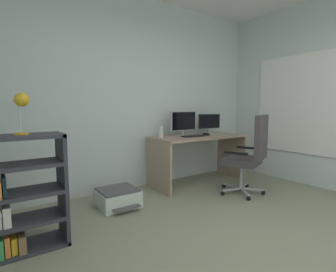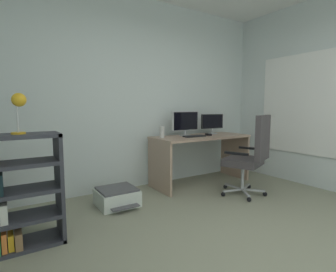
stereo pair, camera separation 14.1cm
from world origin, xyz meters
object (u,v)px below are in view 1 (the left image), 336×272
(keyboard, at_px, (193,136))
(printer, at_px, (118,198))
(monitor_secondary, at_px, (209,122))
(monitor_main, at_px, (183,122))
(desktop_speaker, at_px, (161,132))
(office_chair, at_px, (250,153))
(desk_lamp, at_px, (22,104))
(computer_mouse, at_px, (206,134))
(bookshelf, at_px, (4,201))
(desk, at_px, (199,148))

(keyboard, xyz_separation_m, printer, (-1.29, -0.12, -0.66))
(monitor_secondary, distance_m, keyboard, 0.60)
(monitor_main, height_order, desktop_speaker, monitor_main)
(monitor_secondary, bearing_deg, office_chair, -99.49)
(desk_lamp, height_order, printer, desk_lamp)
(desktop_speaker, height_order, office_chair, office_chair)
(computer_mouse, relative_size, bookshelf, 0.10)
(office_chair, bearing_deg, monitor_main, 112.55)
(desk, relative_size, office_chair, 1.41)
(desk, bearing_deg, computer_mouse, -23.73)
(monitor_main, xyz_separation_m, desk_lamp, (-2.28, -0.78, 0.25))
(monitor_secondary, xyz_separation_m, keyboard, (-0.53, -0.20, -0.18))
(office_chair, bearing_deg, monitor_secondary, 80.51)
(printer, bearing_deg, keyboard, 5.24)
(desktop_speaker, xyz_separation_m, desk_lamp, (-1.82, -0.73, 0.38))
(keyboard, height_order, printer, keyboard)
(monitor_secondary, bearing_deg, bookshelf, -165.41)
(desk_lamp, bearing_deg, keyboard, 14.18)
(keyboard, bearing_deg, desk_lamp, -163.22)
(monitor_main, bearing_deg, monitor_secondary, 0.01)
(desk_lamp, distance_m, printer, 1.58)
(monitor_main, height_order, bookshelf, monitor_main)
(keyboard, height_order, computer_mouse, computer_mouse)
(desk, relative_size, desk_lamp, 4.57)
(desktop_speaker, bearing_deg, computer_mouse, -9.48)
(monitor_main, bearing_deg, desk, -31.36)
(desktop_speaker, bearing_deg, keyboard, -17.55)
(keyboard, relative_size, printer, 0.65)
(desk, relative_size, keyboard, 4.56)
(desk, height_order, monitor_main, monitor_main)
(desktop_speaker, xyz_separation_m, bookshelf, (-1.99, -0.73, -0.39))
(computer_mouse, height_order, bookshelf, bookshelf)
(bookshelf, height_order, desk_lamp, desk_lamp)
(monitor_secondary, height_order, computer_mouse, monitor_secondary)
(monitor_main, distance_m, office_chair, 1.11)
(monitor_secondary, bearing_deg, desk_lamp, -164.60)
(desktop_speaker, xyz_separation_m, office_chair, (0.85, -0.91, -0.26))
(desk, distance_m, bookshelf, 2.74)
(desktop_speaker, bearing_deg, monitor_main, 5.98)
(desk, bearing_deg, monitor_main, 148.64)
(monitor_main, bearing_deg, office_chair, -67.45)
(desk, distance_m, computer_mouse, 0.25)
(desktop_speaker, bearing_deg, printer, -161.61)
(office_chair, xyz_separation_m, bookshelf, (-2.84, 0.18, -0.13))
(desk_lamp, bearing_deg, monitor_secondary, 15.40)
(computer_mouse, xyz_separation_m, printer, (-1.59, -0.14, -0.67))
(desk_lamp, bearing_deg, monitor_main, 18.92)
(desk, xyz_separation_m, office_chair, (0.19, -0.83, 0.02))
(desktop_speaker, relative_size, printer, 0.32)
(desktop_speaker, distance_m, office_chair, 1.27)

